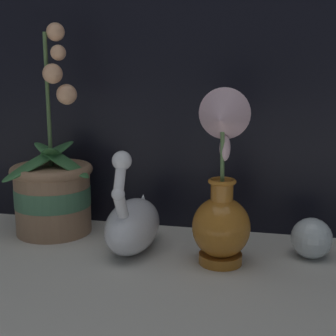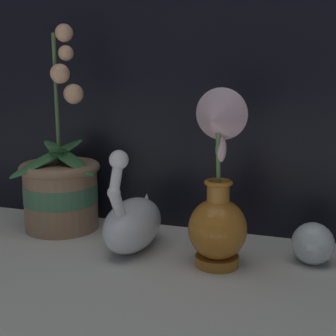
{
  "view_description": "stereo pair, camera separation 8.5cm",
  "coord_description": "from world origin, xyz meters",
  "px_view_note": "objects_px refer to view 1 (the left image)",
  "views": [
    {
      "loc": [
        0.19,
        -0.68,
        0.33
      ],
      "look_at": [
        0.0,
        0.13,
        0.16
      ],
      "focal_mm": 50.0,
      "sensor_mm": 36.0,
      "label": 1
    },
    {
      "loc": [
        0.27,
        -0.66,
        0.33
      ],
      "look_at": [
        0.0,
        0.13,
        0.16
      ],
      "focal_mm": 50.0,
      "sensor_mm": 36.0,
      "label": 2
    }
  ],
  "objects_px": {
    "orchid_potted_plant": "(53,189)",
    "blue_vase": "(221,195)",
    "swan_figurine": "(133,222)",
    "glass_sphere": "(311,238)"
  },
  "relations": [
    {
      "from": "orchid_potted_plant",
      "to": "blue_vase",
      "type": "bearing_deg",
      "value": -14.96
    },
    {
      "from": "orchid_potted_plant",
      "to": "glass_sphere",
      "type": "relative_size",
      "value": 5.75
    },
    {
      "from": "orchid_potted_plant",
      "to": "blue_vase",
      "type": "height_order",
      "value": "orchid_potted_plant"
    },
    {
      "from": "orchid_potted_plant",
      "to": "blue_vase",
      "type": "xyz_separation_m",
      "value": [
        0.36,
        -0.1,
        0.03
      ]
    },
    {
      "from": "glass_sphere",
      "to": "blue_vase",
      "type": "bearing_deg",
      "value": -156.32
    },
    {
      "from": "orchid_potted_plant",
      "to": "glass_sphere",
      "type": "bearing_deg",
      "value": -3.02
    },
    {
      "from": "orchid_potted_plant",
      "to": "swan_figurine",
      "type": "bearing_deg",
      "value": -18.56
    },
    {
      "from": "orchid_potted_plant",
      "to": "blue_vase",
      "type": "distance_m",
      "value": 0.37
    },
    {
      "from": "orchid_potted_plant",
      "to": "swan_figurine",
      "type": "xyz_separation_m",
      "value": [
        0.19,
        -0.06,
        -0.04
      ]
    },
    {
      "from": "blue_vase",
      "to": "glass_sphere",
      "type": "height_order",
      "value": "blue_vase"
    }
  ]
}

